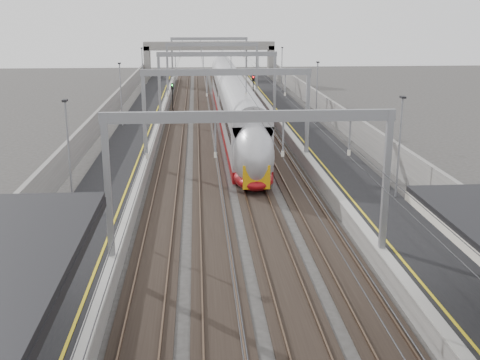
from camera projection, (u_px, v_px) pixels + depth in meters
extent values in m
cube|color=black|center=(129.00, 153.00, 49.62)|extent=(4.00, 120.00, 1.00)
cube|color=black|center=(320.00, 150.00, 50.73)|extent=(4.00, 120.00, 1.00)
cube|color=black|center=(171.00, 158.00, 49.99)|extent=(2.40, 140.00, 0.08)
cube|color=brown|center=(162.00, 157.00, 49.91)|extent=(0.07, 140.00, 0.14)
cube|color=brown|center=(180.00, 157.00, 50.01)|extent=(0.07, 140.00, 0.14)
cube|color=black|center=(207.00, 157.00, 50.19)|extent=(2.40, 140.00, 0.08)
cube|color=brown|center=(199.00, 156.00, 50.12)|extent=(0.07, 140.00, 0.14)
cube|color=brown|center=(216.00, 156.00, 50.22)|extent=(0.07, 140.00, 0.14)
cube|color=black|center=(243.00, 157.00, 50.40)|extent=(2.40, 140.00, 0.08)
cube|color=brown|center=(234.00, 156.00, 50.33)|extent=(0.07, 140.00, 0.14)
cube|color=brown|center=(252.00, 155.00, 50.43)|extent=(0.07, 140.00, 0.14)
cube|color=black|center=(278.00, 156.00, 50.61)|extent=(2.40, 140.00, 0.08)
cube|color=brown|center=(270.00, 155.00, 50.54)|extent=(0.07, 140.00, 0.14)
cube|color=brown|center=(287.00, 155.00, 50.64)|extent=(0.07, 140.00, 0.14)
cube|color=gray|center=(108.00, 186.00, 26.62)|extent=(0.28, 0.28, 6.60)
cube|color=gray|center=(386.00, 181.00, 27.50)|extent=(0.28, 0.28, 6.60)
cube|color=gray|center=(249.00, 116.00, 26.24)|extent=(13.00, 0.25, 0.50)
cube|color=gray|center=(144.00, 113.00, 45.83)|extent=(0.28, 0.28, 6.60)
cube|color=gray|center=(308.00, 111.00, 46.70)|extent=(0.28, 0.28, 6.60)
cube|color=gray|center=(226.00, 72.00, 45.44)|extent=(13.00, 0.25, 0.50)
cube|color=gray|center=(159.00, 83.00, 65.04)|extent=(0.28, 0.28, 6.60)
cube|color=gray|center=(275.00, 82.00, 65.91)|extent=(0.28, 0.28, 6.60)
cube|color=gray|center=(217.00, 54.00, 64.65)|extent=(13.00, 0.25, 0.50)
cube|color=gray|center=(167.00, 67.00, 84.24)|extent=(0.28, 0.28, 6.60)
cube|color=gray|center=(257.00, 66.00, 85.11)|extent=(0.28, 0.28, 6.60)
cube|color=gray|center=(212.00, 44.00, 83.85)|extent=(13.00, 0.25, 0.50)
cube|color=gray|center=(172.00, 57.00, 101.53)|extent=(0.28, 0.28, 6.60)
cube|color=gray|center=(246.00, 57.00, 102.40)|extent=(0.28, 0.28, 6.60)
cube|color=gray|center=(209.00, 39.00, 101.14)|extent=(13.00, 0.25, 0.50)
cylinder|color=#262628|center=(171.00, 85.00, 53.31)|extent=(0.03, 140.00, 0.03)
cylinder|color=#262628|center=(205.00, 84.00, 53.52)|extent=(0.03, 140.00, 0.03)
cylinder|color=#262628|center=(239.00, 84.00, 53.73)|extent=(0.03, 140.00, 0.03)
cylinder|color=#262628|center=(272.00, 84.00, 53.94)|extent=(0.03, 140.00, 0.03)
cube|color=slate|center=(209.00, 46.00, 101.45)|extent=(22.00, 2.20, 1.40)
cube|color=slate|center=(147.00, 65.00, 101.56)|extent=(1.00, 2.20, 6.20)
cube|color=slate|center=(271.00, 64.00, 103.01)|extent=(1.00, 2.20, 6.20)
cube|color=slate|center=(88.00, 141.00, 49.10)|extent=(0.30, 120.00, 3.20)
cube|color=slate|center=(358.00, 137.00, 50.65)|extent=(0.30, 120.00, 3.20)
cube|color=maroon|center=(240.00, 142.00, 53.30)|extent=(2.85, 24.25, 0.84)
cube|color=#A5A5AB|center=(240.00, 119.00, 52.76)|extent=(2.85, 24.25, 3.16)
cube|color=black|center=(248.00, 170.00, 45.24)|extent=(2.11, 2.53, 0.53)
cube|color=maroon|center=(226.00, 102.00, 77.00)|extent=(2.85, 24.25, 0.84)
cube|color=#A5A5AB|center=(226.00, 86.00, 76.46)|extent=(2.85, 24.25, 3.16)
cube|color=black|center=(230.00, 115.00, 68.94)|extent=(2.11, 2.53, 0.53)
ellipsoid|color=#A5A5AB|center=(253.00, 155.00, 41.00)|extent=(2.85, 5.48, 4.43)
cube|color=#DD9E0B|center=(257.00, 177.00, 39.08)|extent=(1.79, 0.12, 1.58)
cube|color=black|center=(256.00, 152.00, 39.11)|extent=(1.69, 0.60, 0.99)
cylinder|color=black|center=(173.00, 100.00, 72.66)|extent=(0.12, 0.12, 3.00)
cube|color=black|center=(172.00, 86.00, 72.23)|extent=(0.32, 0.22, 0.75)
sphere|color=#0CE526|center=(172.00, 85.00, 72.07)|extent=(0.16, 0.16, 0.16)
cylinder|color=black|center=(244.00, 102.00, 70.59)|extent=(0.12, 0.12, 3.00)
cube|color=black|center=(244.00, 89.00, 70.16)|extent=(0.32, 0.22, 0.75)
sphere|color=red|center=(244.00, 87.00, 70.00)|extent=(0.16, 0.16, 0.16)
cylinder|color=black|center=(253.00, 90.00, 81.62)|extent=(0.12, 0.12, 3.00)
cube|color=black|center=(253.00, 78.00, 81.19)|extent=(0.32, 0.22, 0.75)
sphere|color=red|center=(253.00, 77.00, 81.02)|extent=(0.16, 0.16, 0.16)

